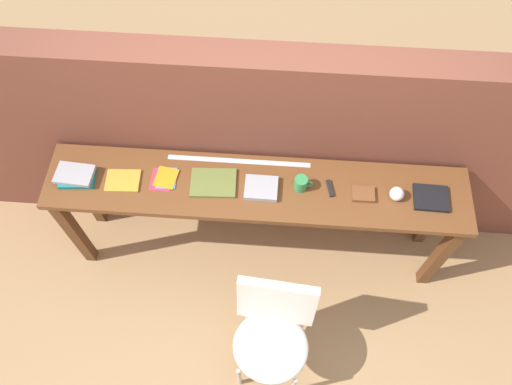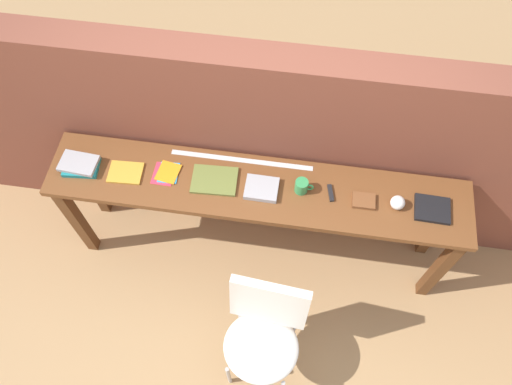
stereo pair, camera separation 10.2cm
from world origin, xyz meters
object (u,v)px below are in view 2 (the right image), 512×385
object	(u,v)px
magazine_cycling	(126,173)
multitool_folded	(331,193)
pamphlet_pile_colourful	(167,173)
book_open_centre	(214,180)
mug	(302,186)
book_stack_leftmost	(80,165)
chair_white_moulded	(264,332)
leather_journal_brown	(364,201)
sports_ball_small	(398,203)
book_repair_rightmost	(432,209)

from	to	relation	value
magazine_cycling	multitool_folded	xyz separation A→B (m)	(1.21, 0.03, 0.00)
pamphlet_pile_colourful	multitool_folded	bearing A→B (deg)	0.01
magazine_cycling	book_open_centre	distance (m)	0.53
pamphlet_pile_colourful	mug	xyz separation A→B (m)	(0.80, -0.00, 0.04)
book_stack_leftmost	pamphlet_pile_colourful	bearing A→B (deg)	3.49
magazine_cycling	multitool_folded	distance (m)	1.22
book_stack_leftmost	chair_white_moulded	bearing A→B (deg)	-31.02
chair_white_moulded	book_open_centre	size ratio (longest dim) A/B	3.36
multitool_folded	leather_journal_brown	distance (m)	0.19
multitool_folded	sports_ball_small	distance (m)	0.38
book_open_centre	multitool_folded	xyz separation A→B (m)	(0.68, 0.01, -0.00)
leather_journal_brown	sports_ball_small	size ratio (longest dim) A/B	1.57
chair_white_moulded	multitool_folded	bearing A→B (deg)	69.58
magazine_cycling	sports_ball_small	xyz separation A→B (m)	(1.59, 0.01, 0.04)
mug	leather_journal_brown	xyz separation A→B (m)	(0.36, -0.03, -0.03)
pamphlet_pile_colourful	sports_ball_small	bearing A→B (deg)	-1.19
sports_ball_small	multitool_folded	bearing A→B (deg)	175.74
pamphlet_pile_colourful	multitool_folded	size ratio (longest dim) A/B	1.54
chair_white_moulded	book_repair_rightmost	bearing A→B (deg)	40.42
pamphlet_pile_colourful	mug	bearing A→B (deg)	-0.05
magazine_cycling	multitool_folded	bearing A→B (deg)	-1.32
book_stack_leftmost	multitool_folded	size ratio (longest dim) A/B	2.13
book_open_centre	book_repair_rightmost	world-z (taller)	book_repair_rightmost
chair_white_moulded	sports_ball_small	world-z (taller)	sports_ball_small
chair_white_moulded	pamphlet_pile_colourful	bearing A→B (deg)	132.36
book_open_centre	mug	xyz separation A→B (m)	(0.51, 0.01, 0.04)
book_repair_rightmost	pamphlet_pile_colourful	bearing A→B (deg)	-179.30
chair_white_moulded	sports_ball_small	bearing A→B (deg)	47.92
pamphlet_pile_colourful	sports_ball_small	size ratio (longest dim) A/B	2.05
mug	sports_ball_small	world-z (taller)	mug
multitool_folded	leather_journal_brown	bearing A→B (deg)	-8.06
book_open_centre	mug	distance (m)	0.51
magazine_cycling	multitool_folded	size ratio (longest dim) A/B	1.80
magazine_cycling	book_open_centre	bearing A→B (deg)	-0.52
sports_ball_small	pamphlet_pile_colourful	bearing A→B (deg)	178.81
mug	book_repair_rightmost	xyz separation A→B (m)	(0.75, -0.02, -0.03)
book_open_centre	book_repair_rightmost	bearing A→B (deg)	-3.42
mug	pamphlet_pile_colourful	bearing A→B (deg)	179.95
book_stack_leftmost	pamphlet_pile_colourful	distance (m)	0.52
pamphlet_pile_colourful	multitool_folded	world-z (taller)	multitool_folded
magazine_cycling	leather_journal_brown	world-z (taller)	leather_journal_brown
chair_white_moulded	leather_journal_brown	bearing A→B (deg)	57.08
pamphlet_pile_colourful	magazine_cycling	bearing A→B (deg)	-172.15
sports_ball_small	book_repair_rightmost	world-z (taller)	sports_ball_small
book_stack_leftmost	magazine_cycling	world-z (taller)	book_stack_leftmost
book_open_centre	chair_white_moulded	bearing A→B (deg)	-64.63
mug	book_repair_rightmost	size ratio (longest dim) A/B	0.55
sports_ball_small	book_repair_rightmost	distance (m)	0.20
magazine_cycling	pamphlet_pile_colourful	xyz separation A→B (m)	(0.24, 0.03, -0.00)
book_stack_leftmost	book_repair_rightmost	xyz separation A→B (m)	(2.07, 0.01, -0.01)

